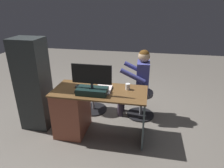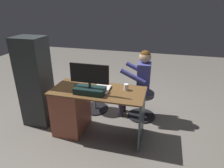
{
  "view_description": "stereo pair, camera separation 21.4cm",
  "coord_description": "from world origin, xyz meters",
  "px_view_note": "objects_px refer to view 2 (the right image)",
  "views": [
    {
      "loc": [
        -0.65,
        2.81,
        1.92
      ],
      "look_at": [
        -0.11,
        -0.04,
        0.69
      ],
      "focal_mm": 31.83,
      "sensor_mm": 36.0,
      "label": 1
    },
    {
      "loc": [
        -0.86,
        2.76,
        1.92
      ],
      "look_at": [
        -0.11,
        -0.04,
        0.69
      ],
      "focal_mm": 31.83,
      "sensor_mm": 36.0,
      "label": 2
    }
  ],
  "objects_px": {
    "computer_mouse": "(77,85)",
    "teddy_bear": "(94,79)",
    "keyboard": "(96,88)",
    "desk": "(77,108)",
    "visitor_chair": "(142,103)",
    "monitor": "(90,85)",
    "person": "(139,79)",
    "office_chair_teddy": "(95,96)",
    "cup": "(126,87)",
    "tv_remote": "(76,89)"
  },
  "relations": [
    {
      "from": "tv_remote",
      "to": "office_chair_teddy",
      "type": "xyz_separation_m",
      "value": [
        0.0,
        -0.75,
        -0.48
      ]
    },
    {
      "from": "cup",
      "to": "office_chair_teddy",
      "type": "xyz_separation_m",
      "value": [
        0.69,
        -0.57,
        -0.51
      ]
    },
    {
      "from": "office_chair_teddy",
      "to": "visitor_chair",
      "type": "relative_size",
      "value": 1.03
    },
    {
      "from": "desk",
      "to": "computer_mouse",
      "type": "relative_size",
      "value": 13.95
    },
    {
      "from": "teddy_bear",
      "to": "office_chair_teddy",
      "type": "bearing_deg",
      "value": 90.0
    },
    {
      "from": "monitor",
      "to": "visitor_chair",
      "type": "bearing_deg",
      "value": -129.9
    },
    {
      "from": "desk",
      "to": "monitor",
      "type": "relative_size",
      "value": 2.48
    },
    {
      "from": "desk",
      "to": "visitor_chair",
      "type": "xyz_separation_m",
      "value": [
        -0.93,
        -0.65,
        -0.12
      ]
    },
    {
      "from": "cup",
      "to": "teddy_bear",
      "type": "relative_size",
      "value": 0.26
    },
    {
      "from": "monitor",
      "to": "person",
      "type": "xyz_separation_m",
      "value": [
        -0.57,
        -0.78,
        -0.15
      ]
    },
    {
      "from": "monitor",
      "to": "keyboard",
      "type": "relative_size",
      "value": 1.29
    },
    {
      "from": "keyboard",
      "to": "computer_mouse",
      "type": "bearing_deg",
      "value": 1.66
    },
    {
      "from": "monitor",
      "to": "office_chair_teddy",
      "type": "bearing_deg",
      "value": -73.71
    },
    {
      "from": "visitor_chair",
      "to": "person",
      "type": "xyz_separation_m",
      "value": [
        0.08,
        -0.0,
        0.44
      ]
    },
    {
      "from": "keyboard",
      "to": "teddy_bear",
      "type": "distance_m",
      "value": 0.7
    },
    {
      "from": "teddy_bear",
      "to": "cup",
      "type": "bearing_deg",
      "value": 139.97
    },
    {
      "from": "cup",
      "to": "person",
      "type": "relative_size",
      "value": 0.07
    },
    {
      "from": "keyboard",
      "to": "cup",
      "type": "height_order",
      "value": "cup"
    },
    {
      "from": "teddy_bear",
      "to": "computer_mouse",
      "type": "bearing_deg",
      "value": 85.99
    },
    {
      "from": "tv_remote",
      "to": "computer_mouse",
      "type": "bearing_deg",
      "value": -68.43
    },
    {
      "from": "desk",
      "to": "visitor_chair",
      "type": "height_order",
      "value": "desk"
    },
    {
      "from": "desk",
      "to": "computer_mouse",
      "type": "distance_m",
      "value": 0.37
    },
    {
      "from": "cup",
      "to": "visitor_chair",
      "type": "relative_size",
      "value": 0.19
    },
    {
      "from": "monitor",
      "to": "computer_mouse",
      "type": "height_order",
      "value": "monitor"
    },
    {
      "from": "cup",
      "to": "visitor_chair",
      "type": "bearing_deg",
      "value": -109.24
    },
    {
      "from": "computer_mouse",
      "to": "visitor_chair",
      "type": "bearing_deg",
      "value": -146.97
    },
    {
      "from": "computer_mouse",
      "to": "tv_remote",
      "type": "bearing_deg",
      "value": 111.15
    },
    {
      "from": "computer_mouse",
      "to": "office_chair_teddy",
      "type": "xyz_separation_m",
      "value": [
        -0.04,
        -0.63,
        -0.49
      ]
    },
    {
      "from": "desk",
      "to": "visitor_chair",
      "type": "distance_m",
      "value": 1.14
    },
    {
      "from": "teddy_bear",
      "to": "person",
      "type": "bearing_deg",
      "value": 177.33
    },
    {
      "from": "desk",
      "to": "cup",
      "type": "relative_size",
      "value": 15.0
    },
    {
      "from": "monitor",
      "to": "tv_remote",
      "type": "bearing_deg",
      "value": -11.9
    },
    {
      "from": "monitor",
      "to": "computer_mouse",
      "type": "distance_m",
      "value": 0.34
    },
    {
      "from": "teddy_bear",
      "to": "person",
      "type": "xyz_separation_m",
      "value": [
        -0.8,
        0.04,
        0.09
      ]
    },
    {
      "from": "tv_remote",
      "to": "office_chair_teddy",
      "type": "height_order",
      "value": "tv_remote"
    },
    {
      "from": "computer_mouse",
      "to": "keyboard",
      "type": "bearing_deg",
      "value": -178.34
    },
    {
      "from": "person",
      "to": "computer_mouse",
      "type": "bearing_deg",
      "value": 35.56
    },
    {
      "from": "cup",
      "to": "teddy_bear",
      "type": "xyz_separation_m",
      "value": [
        0.69,
        -0.58,
        -0.16
      ]
    },
    {
      "from": "keyboard",
      "to": "visitor_chair",
      "type": "xyz_separation_m",
      "value": [
        -0.62,
        -0.59,
        -0.47
      ]
    },
    {
      "from": "desk",
      "to": "tv_remote",
      "type": "relative_size",
      "value": 8.93
    },
    {
      "from": "monitor",
      "to": "visitor_chair",
      "type": "xyz_separation_m",
      "value": [
        -0.65,
        -0.77,
        -0.59
      ]
    },
    {
      "from": "monitor",
      "to": "person",
      "type": "distance_m",
      "value": 0.97
    },
    {
      "from": "monitor",
      "to": "teddy_bear",
      "type": "height_order",
      "value": "monitor"
    },
    {
      "from": "tv_remote",
      "to": "visitor_chair",
      "type": "relative_size",
      "value": 0.31
    },
    {
      "from": "computer_mouse",
      "to": "teddy_bear",
      "type": "distance_m",
      "value": 0.66
    },
    {
      "from": "desk",
      "to": "visitor_chair",
      "type": "bearing_deg",
      "value": -144.97
    },
    {
      "from": "computer_mouse",
      "to": "teddy_bear",
      "type": "bearing_deg",
      "value": -94.01
    },
    {
      "from": "keyboard",
      "to": "teddy_bear",
      "type": "xyz_separation_m",
      "value": [
        0.26,
        -0.63,
        -0.13
      ]
    },
    {
      "from": "monitor",
      "to": "tv_remote",
      "type": "xyz_separation_m",
      "value": [
        0.23,
        -0.05,
        -0.12
      ]
    },
    {
      "from": "cup",
      "to": "office_chair_teddy",
      "type": "bearing_deg",
      "value": -39.41
    }
  ]
}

